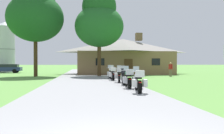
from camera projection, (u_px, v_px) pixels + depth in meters
ground_plane at (88, 79)px, 23.91m from camera, size 500.00×500.00×0.00m
asphalt_driveway at (89, 80)px, 21.92m from camera, size 6.40×80.00×0.06m
motorcycle_silver_nearest_to_camera at (139, 81)px, 12.16m from camera, size 0.85×2.08×1.30m
motorcycle_green_second_in_row at (128, 79)px, 14.48m from camera, size 0.75×2.08×1.30m
motorcycle_red_third_in_row at (124, 76)px, 16.83m from camera, size 0.69×2.08×1.30m
motorcycle_orange_fourth_in_row at (119, 75)px, 18.96m from camera, size 0.90×2.08×1.30m
motorcycle_yellow_fifth_in_row at (113, 74)px, 21.12m from camera, size 0.74×2.08×1.30m
motorcycle_yellow_farthest_in_row at (111, 73)px, 23.15m from camera, size 0.72×2.08×1.30m
stone_lodge at (123, 56)px, 35.26m from camera, size 13.72×8.92×5.95m
bystander_red_shirt_near_lodge at (171, 68)px, 28.25m from camera, size 0.38×0.47×1.67m
tree_by_lodge_front at (99, 21)px, 28.23m from camera, size 5.66×5.66×10.21m
tree_left_near at (35, 11)px, 28.24m from camera, size 6.52×6.52×11.85m
metal_silo_distant at (5, 47)px, 42.76m from camera, size 3.49×3.49×8.81m
parked_navy_suv_far_left at (7, 68)px, 38.69m from camera, size 4.68×2.08×1.40m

